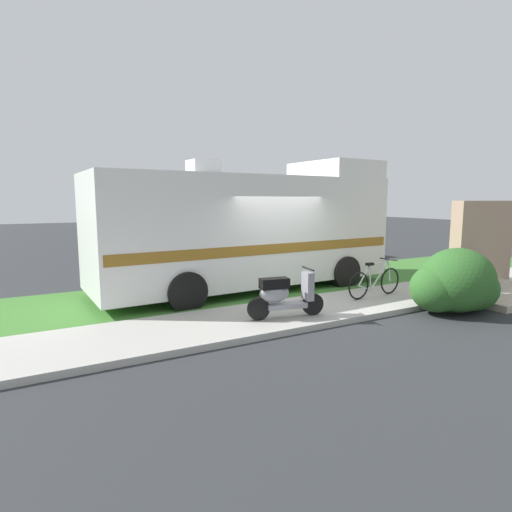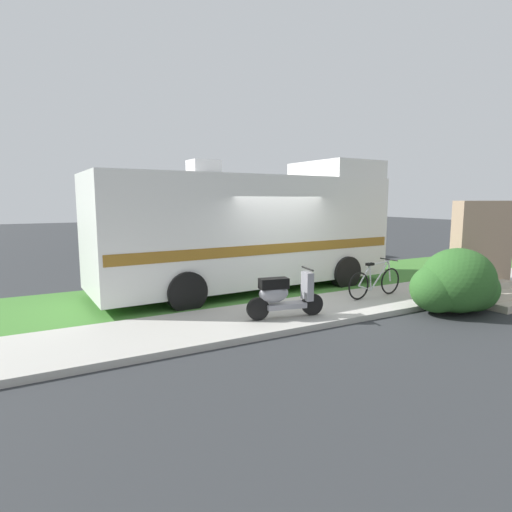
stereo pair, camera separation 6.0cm
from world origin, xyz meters
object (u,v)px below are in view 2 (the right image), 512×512
scooter (283,295)px  pickup_truck_far (203,231)px  motorhome_rv (250,228)px  bicycle (375,282)px  pickup_truck_near (294,235)px  bottle_green (436,284)px

scooter → pickup_truck_far: pickup_truck_far is taller
motorhome_rv → scooter: 3.30m
bicycle → pickup_truck_near: pickup_truck_near is taller
scooter → bicycle: size_ratio=0.91×
pickup_truck_near → bottle_green: bearing=-93.0°
bicycle → bottle_green: (2.20, 0.01, -0.27)m
pickup_truck_far → bottle_green: size_ratio=24.55×
scooter → pickup_truck_near: (5.45, 7.74, 0.37)m
motorhome_rv → pickup_truck_near: (4.61, 4.75, -0.72)m
scooter → bottle_green: size_ratio=6.92×
scooter → pickup_truck_far: bearing=76.5°
pickup_truck_far → bottle_green: 10.99m
bottle_green → scooter: bearing=-174.9°
motorhome_rv → pickup_truck_near: bearing=45.9°
motorhome_rv → bottle_green: 5.14m
motorhome_rv → scooter: (-0.85, -3.00, -1.09)m
motorhome_rv → pickup_truck_near: motorhome_rv is taller
pickup_truck_near → pickup_truck_far: 4.40m
scooter → pickup_truck_far: 11.49m
bottle_green → pickup_truck_far: bearing=102.6°
motorhome_rv → pickup_truck_near: size_ratio=1.48×
bicycle → pickup_truck_near: (2.58, 7.30, 0.46)m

